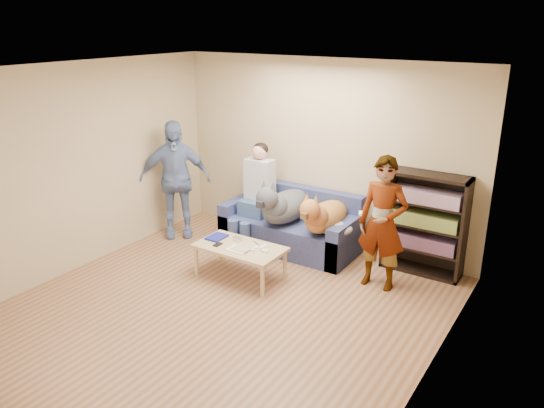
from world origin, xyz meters
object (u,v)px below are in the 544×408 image
Objects in this scene: notebook_blue at (217,237)px; bookshelf at (425,221)px; person_standing_right at (382,224)px; dog_tan at (323,216)px; sofa at (291,228)px; person_standing_left at (175,179)px; person_seated at (256,191)px; coffee_table at (240,250)px; dog_gray at (283,205)px; camera_silver at (238,239)px.

bookshelf is at bearing 30.91° from notebook_blue.
person_standing_right is 0.94m from dog_tan.
sofa is 0.73m from dog_tan.
notebook_blue is at bearing -67.28° from person_standing_left.
person_seated reaches higher than coffee_table.
notebook_blue is at bearing -112.02° from sofa.
dog_gray is 0.61m from dog_tan.
person_standing_right is at bearing -114.81° from bookshelf.
camera_silver is 1.03m from person_seated.
person_seated is 1.13× the size of bookshelf.
bookshelf reaches higher than camera_silver.
coffee_table is (1.60, -0.61, -0.49)m from person_standing_left.
dog_tan is at bearing -18.32° from sofa.
camera_silver is at bearing -99.28° from sofa.
person_standing_right is 1.37× the size of dog_tan.
notebook_blue is 0.14× the size of sofa.
coffee_table is at bearing -91.87° from dog_gray.
sofa is 1.73× the size of coffee_table.
person_seated reaches higher than dog_gray.
coffee_table is 2.34m from bookshelf.
camera_silver is 2.36m from bookshelf.
coffee_table is at bearing -45.00° from camera_silver.
sofa is 1.46× the size of bookshelf.
camera_silver is 0.07× the size of person_seated.
person_seated reaches higher than notebook_blue.
person_standing_right is 6.20× the size of notebook_blue.
camera_silver is (-1.66, -0.61, -0.36)m from person_standing_right.
person_standing_right is 1.26× the size of dog_gray.
dog_gray is 1.87m from bookshelf.
camera_silver reaches higher than coffee_table.
person_standing_left is 1.35× the size of dog_gray.
person_standing_left is at bearing -178.98° from person_standing_right.
bookshelf is (0.31, 0.67, -0.13)m from person_standing_right.
dog_gray is (0.43, 0.92, 0.24)m from notebook_blue.
person_standing_right reaches higher than notebook_blue.
coffee_table is (-0.05, -1.16, 0.09)m from sofa.
person_seated is at bearing 93.79° from notebook_blue.
coffee_table is 0.85× the size of bookshelf.
person_standing_right is 1.47× the size of coffee_table.
dog_tan is (1.11, -0.07, -0.13)m from person_seated.
person_seated is (1.13, 0.42, -0.09)m from person_standing_left.
coffee_table is at bearing -92.48° from sofa.
person_standing_right is at bearing 19.29° from notebook_blue.
dog_gray reaches higher than notebook_blue.
dog_tan is (0.61, 0.00, -0.03)m from dog_gray.
person_standing_right is 1.53m from dog_gray.
notebook_blue is (-1.94, -0.68, -0.37)m from person_standing_right.
person_standing_left reaches higher than notebook_blue.
person_standing_left is at bearing 154.87° from notebook_blue.
person_standing_right is 2.09m from notebook_blue.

